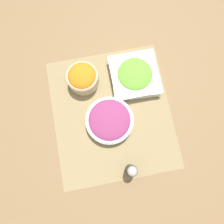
# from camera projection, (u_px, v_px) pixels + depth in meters

# --- Properties ---
(ground_plane) EXTENTS (3.00, 3.00, 0.00)m
(ground_plane) POSITION_uv_depth(u_px,v_px,m) (112.00, 114.00, 0.84)
(ground_plane) COLOR olive
(placemat) EXTENTS (0.50, 0.45, 0.00)m
(placemat) POSITION_uv_depth(u_px,v_px,m) (112.00, 114.00, 0.84)
(placemat) COLOR #937F56
(placemat) RESTS_ON ground_plane
(onion_bowl) EXTENTS (0.18, 0.18, 0.06)m
(onion_bowl) POSITION_uv_depth(u_px,v_px,m) (109.00, 121.00, 0.80)
(onion_bowl) COLOR silver
(onion_bowl) RESTS_ON placemat
(lettuce_bowl) EXTENTS (0.19, 0.19, 0.06)m
(lettuce_bowl) POSITION_uv_depth(u_px,v_px,m) (135.00, 75.00, 0.83)
(lettuce_bowl) COLOR white
(lettuce_bowl) RESTS_ON placemat
(carrot_bowl) EXTENTS (0.12, 0.12, 0.08)m
(carrot_bowl) POSITION_uv_depth(u_px,v_px,m) (83.00, 78.00, 0.82)
(carrot_bowl) COLOR #C6B28E
(carrot_bowl) RESTS_ON placemat
(pepper_shaker) EXTENTS (0.04, 0.04, 0.11)m
(pepper_shaker) POSITION_uv_depth(u_px,v_px,m) (131.00, 171.00, 0.74)
(pepper_shaker) COLOR black
(pepper_shaker) RESTS_ON placemat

